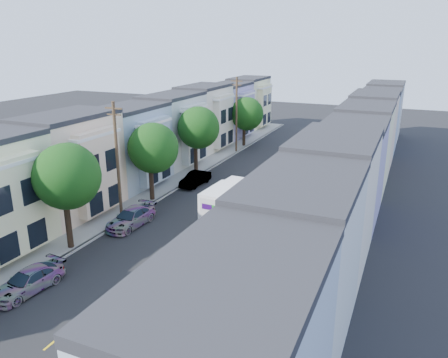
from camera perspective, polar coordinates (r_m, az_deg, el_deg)
name	(u,v)px	position (r m, az deg, el deg)	size (l,w,h in m)	color
ground	(175,243)	(33.70, -6.45, -8.34)	(160.00, 160.00, 0.00)	black
road_slab	(245,186)	(46.29, 2.79, -0.86)	(12.00, 70.00, 0.02)	black
curb_left	(194,178)	(48.62, -3.88, 0.12)	(0.30, 70.00, 0.15)	gray
curb_right	(301,193)	(44.61, 10.07, -1.76)	(0.30, 70.00, 0.15)	gray
sidewalk_left	(184,177)	(49.21, -5.23, 0.30)	(2.60, 70.00, 0.15)	gray
sidewalk_right	(314,194)	(44.36, 11.70, -1.98)	(2.60, 70.00, 0.15)	gray
centerline	(245,186)	(46.29, 2.79, -0.87)	(0.12, 70.00, 0.01)	gold
townhouse_row_left	(155,173)	(51.11, -8.97, 0.73)	(5.00, 70.00, 8.50)	#A49BC3
townhouse_row_right	(353,200)	(43.85, 16.55, -2.70)	(5.00, 70.00, 8.50)	#A49BC3
tree_b	(66,177)	(32.42, -19.93, 0.30)	(4.70, 4.70, 8.00)	black
tree_c	(152,148)	(40.92, -9.34, 4.00)	(4.70, 4.70, 7.57)	black
tree_d	(198,128)	(48.71, -3.46, 6.69)	(4.70, 4.70, 7.82)	black
tree_e	(246,114)	(62.53, 2.92, 8.49)	(4.70, 4.70, 7.11)	black
tree_far_r	(338,132)	(57.67, 14.65, 5.95)	(3.10, 3.10, 5.14)	black
utility_pole_near	(118,163)	(36.79, -13.72, 2.09)	(1.60, 0.26, 10.00)	#42301E
utility_pole_far	(236,115)	(59.07, 1.64, 8.37)	(1.60, 0.26, 10.00)	#42301E
fedex_truck	(228,200)	(37.18, 0.55, -2.81)	(2.45, 6.37, 3.05)	silver
lead_sedan	(270,183)	(45.15, 6.08, -0.57)	(2.17, 4.70, 1.31)	black
parked_left_b	(28,281)	(29.87, -24.20, -12.09)	(1.90, 4.52, 1.35)	#051132
parked_left_c	(131,218)	(36.94, -12.04, -4.98)	(2.05, 4.88, 1.46)	gray
parked_left_d	(195,179)	(46.23, -3.77, 0.01)	(1.50, 4.26, 1.42)	#4B0613
parked_right_a	(188,297)	(25.92, -4.70, -15.07)	(1.73, 4.52, 1.47)	#565656
parked_right_b	(225,258)	(30.11, 0.15, -10.27)	(2.03, 4.39, 1.22)	silver
parked_right_c	(297,178)	(46.96, 9.49, 0.11)	(1.74, 4.54, 1.47)	black
parked_right_d	(319,153)	(57.86, 12.37, 3.31)	(1.59, 4.51, 1.50)	black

